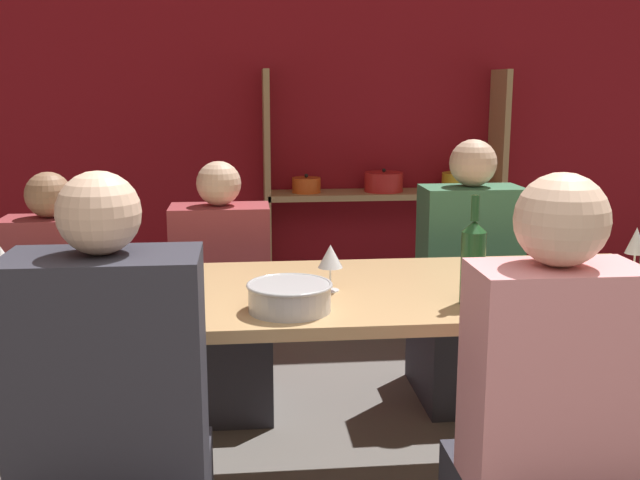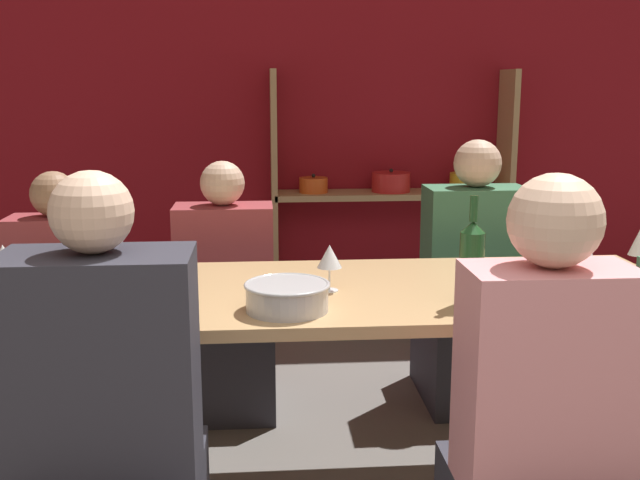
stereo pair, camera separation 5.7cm
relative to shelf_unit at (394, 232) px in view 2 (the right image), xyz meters
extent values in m
cube|color=maroon|center=(-0.47, 0.20, 0.80)|extent=(8.80, 0.06, 2.70)
cube|color=tan|center=(-0.75, 0.00, 0.22)|extent=(0.04, 0.30, 1.55)
cube|color=tan|center=(0.69, 0.00, 0.22)|extent=(0.04, 0.30, 1.55)
cube|color=tan|center=(-0.03, 0.00, -0.54)|extent=(1.44, 0.30, 0.04)
cylinder|color=silver|center=(-0.51, 0.00, -0.46)|extent=(0.16, 0.16, 0.13)
sphere|color=black|center=(-0.51, 0.00, -0.38)|extent=(0.02, 0.02, 0.02)
cylinder|color=#235BAD|center=(-0.03, 0.00, -0.45)|extent=(0.22, 0.22, 0.13)
sphere|color=black|center=(-0.03, 0.00, -0.37)|extent=(0.02, 0.02, 0.02)
cylinder|color=black|center=(0.45, 0.00, -0.45)|extent=(0.22, 0.22, 0.13)
sphere|color=black|center=(0.45, 0.00, -0.38)|extent=(0.02, 0.02, 0.02)
cube|color=tan|center=(-0.03, 0.00, 0.24)|extent=(1.44, 0.30, 0.04)
cylinder|color=#E0561E|center=(-0.51, 0.00, 0.30)|extent=(0.18, 0.18, 0.09)
sphere|color=black|center=(-0.51, 0.00, 0.36)|extent=(0.02, 0.02, 0.02)
cylinder|color=red|center=(-0.03, 0.00, 0.32)|extent=(0.24, 0.24, 0.12)
sphere|color=black|center=(-0.03, 0.00, 0.39)|extent=(0.02, 0.02, 0.02)
cylinder|color=gold|center=(0.45, 0.00, 0.31)|extent=(0.22, 0.22, 0.11)
sphere|color=black|center=(0.45, 0.00, 0.38)|extent=(0.02, 0.02, 0.02)
cube|color=tan|center=(-0.62, -2.06, 0.19)|extent=(2.50, 0.85, 0.04)
cube|color=tan|center=(-1.79, -1.71, -0.19)|extent=(0.08, 0.08, 0.73)
cube|color=tan|center=(0.55, -1.71, -0.19)|extent=(0.08, 0.08, 0.73)
cylinder|color=#B7BABC|center=(-0.75, -2.31, 0.26)|extent=(0.26, 0.26, 0.09)
torus|color=#B7BABC|center=(-0.75, -2.31, 0.30)|extent=(0.27, 0.27, 0.01)
cylinder|color=#1E4C23|center=(-0.17, -2.29, 0.33)|extent=(0.08, 0.08, 0.23)
cone|color=#1E4C23|center=(-0.17, -2.29, 0.47)|extent=(0.08, 0.08, 0.04)
cylinder|color=#1E4C23|center=(-0.17, -2.29, 0.53)|extent=(0.03, 0.03, 0.08)
cylinder|color=white|center=(0.52, -2.01, 0.22)|extent=(0.06, 0.06, 0.00)
cylinder|color=white|center=(0.52, -2.01, 0.26)|extent=(0.01, 0.01, 0.08)
cone|color=white|center=(0.52, -2.01, 0.35)|extent=(0.07, 0.07, 0.10)
cylinder|color=maroon|center=(0.52, -2.01, 0.33)|extent=(0.04, 0.04, 0.04)
cylinder|color=white|center=(-0.60, -2.09, 0.22)|extent=(0.06, 0.06, 0.00)
cylinder|color=white|center=(-0.60, -2.09, 0.26)|extent=(0.01, 0.01, 0.08)
cone|color=white|center=(-0.60, -2.09, 0.34)|extent=(0.08, 0.08, 0.08)
cylinder|color=beige|center=(-0.60, -2.09, 0.32)|extent=(0.05, 0.05, 0.03)
cylinder|color=white|center=(-1.71, -1.95, 0.22)|extent=(0.07, 0.07, 0.00)
cylinder|color=white|center=(-1.71, -1.95, 0.26)|extent=(0.01, 0.01, 0.08)
cone|color=white|center=(-1.71, -1.95, 0.33)|extent=(0.08, 0.08, 0.07)
cylinder|color=beige|center=(-1.71, -1.95, 0.31)|extent=(0.04, 0.04, 0.03)
cylinder|color=white|center=(-1.31, -1.99, 0.22)|extent=(0.06, 0.06, 0.00)
cylinder|color=white|center=(-1.31, -1.99, 0.26)|extent=(0.01, 0.01, 0.09)
cone|color=white|center=(-1.31, -1.99, 0.35)|extent=(0.06, 0.06, 0.08)
cylinder|color=beige|center=(-1.31, -1.99, 0.33)|extent=(0.03, 0.03, 0.03)
cylinder|color=white|center=(-1.49, -1.81, 0.22)|extent=(0.07, 0.07, 0.00)
cylinder|color=white|center=(-1.49, -1.81, 0.25)|extent=(0.01, 0.01, 0.06)
cone|color=white|center=(-1.49, -1.81, 0.32)|extent=(0.07, 0.07, 0.08)
cylinder|color=maroon|center=(-1.49, -1.81, 0.30)|extent=(0.04, 0.04, 0.03)
cylinder|color=white|center=(-1.30, -2.38, 0.22)|extent=(0.07, 0.07, 0.00)
cylinder|color=white|center=(-1.30, -2.38, 0.25)|extent=(0.01, 0.01, 0.07)
cone|color=white|center=(-1.30, -2.38, 0.34)|extent=(0.07, 0.07, 0.10)
cylinder|color=beige|center=(-1.30, -2.38, 0.32)|extent=(0.04, 0.04, 0.04)
cylinder|color=white|center=(-1.18, -2.42, 0.22)|extent=(0.06, 0.06, 0.00)
cylinder|color=white|center=(-1.18, -2.42, 0.25)|extent=(0.01, 0.01, 0.07)
cone|color=white|center=(-1.18, -2.42, 0.32)|extent=(0.07, 0.07, 0.07)
cylinder|color=white|center=(0.32, -2.01, 0.22)|extent=(0.07, 0.07, 0.00)
cylinder|color=white|center=(0.32, -2.01, 0.26)|extent=(0.01, 0.01, 0.08)
cone|color=white|center=(0.32, -2.01, 0.34)|extent=(0.07, 0.07, 0.09)
cylinder|color=white|center=(-1.36, -1.88, 0.22)|extent=(0.07, 0.07, 0.00)
cylinder|color=white|center=(-1.36, -1.88, 0.26)|extent=(0.01, 0.01, 0.07)
cone|color=white|center=(-1.36, -1.88, 0.33)|extent=(0.07, 0.07, 0.08)
cube|color=#2D2D38|center=(-1.22, -2.80, 0.23)|extent=(0.45, 0.25, 0.57)
sphere|color=beige|center=(-1.22, -2.80, 0.61)|extent=(0.19, 0.19, 0.19)
cube|color=#2D2D38|center=(-1.00, -1.25, -0.33)|extent=(0.44, 0.55, 0.44)
cube|color=#99383D|center=(-1.00, -1.25, 0.13)|extent=(0.44, 0.24, 0.49)
sphere|color=beige|center=(-1.00, -1.25, 0.48)|extent=(0.20, 0.20, 0.20)
cube|color=pink|center=(-0.14, -2.85, 0.19)|extent=(0.41, 0.23, 0.57)
sphere|color=beige|center=(-0.14, -2.85, 0.59)|extent=(0.23, 0.23, 0.23)
cube|color=#2D2D38|center=(0.14, -1.26, -0.32)|extent=(0.45, 0.56, 0.46)
cube|color=#3D7551|center=(0.14, -1.26, 0.18)|extent=(0.45, 0.25, 0.54)
sphere|color=beige|center=(0.14, -1.26, 0.56)|extent=(0.21, 0.21, 0.21)
cube|color=#2D2D38|center=(-1.72, -1.27, -0.34)|extent=(0.41, 0.52, 0.42)
cube|color=#99383D|center=(-1.72, -1.27, 0.11)|extent=(0.41, 0.23, 0.47)
sphere|color=#9E7556|center=(-1.72, -1.27, 0.44)|extent=(0.20, 0.20, 0.20)
camera|label=1|loc=(-0.89, -4.53, 0.90)|focal=42.00mm
camera|label=2|loc=(-0.83, -4.53, 0.90)|focal=42.00mm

